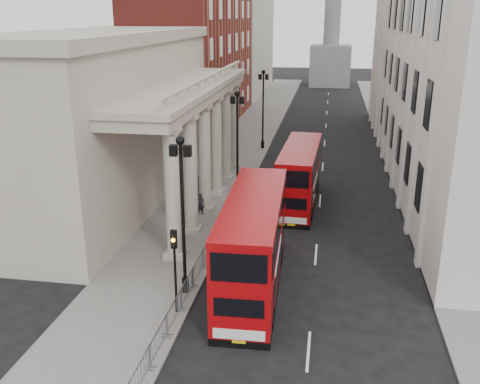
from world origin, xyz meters
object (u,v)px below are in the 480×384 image
Objects in this scene: lamp_post_south at (182,206)px; pedestrian_c at (215,174)px; lamp_post_north at (263,104)px; lamp_post_mid at (237,136)px; traffic_light at (174,256)px; pedestrian_a at (201,204)px; pedestrian_b at (199,186)px; bus_near at (253,242)px; bus_far at (300,175)px; monument_column at (333,3)px.

lamp_post_south is 19.07m from pedestrian_c.
lamp_post_south is 32.00m from lamp_post_north.
pedestrian_c is (-2.34, 2.51, -3.93)m from lamp_post_mid.
pedestrian_a is (-1.99, 13.28, -2.21)m from traffic_light.
lamp_post_south is 16.17m from pedestrian_b.
bus_far is (1.61, 13.60, -0.24)m from bus_near.
lamp_post_south is 4.84× the size of pedestrian_c.
traffic_light is 2.65× the size of pedestrian_b.
monument_column is 91.17m from traffic_light.
pedestrian_a is at bearing 116.11° from bus_near.
bus_near is at bearing -57.36° from pedestrian_a.
lamp_post_mid is at bearing -90.00° from lamp_post_north.
lamp_post_north is 14.24m from pedestrian_c.
bus_near is (3.38, 1.40, -2.31)m from lamp_post_south.
lamp_post_north is 30.87m from bus_near.
lamp_post_south is 16.00m from lamp_post_mid.
bus_far is (4.89, 17.02, -0.74)m from traffic_light.
pedestrian_c is at bearing 156.45° from bus_far.
lamp_post_mid is at bearing 101.02° from bus_near.
monument_column is 88.94m from lamp_post_south.
monument_column is 6.51× the size of lamp_post_south.
lamp_post_south is at bearing -106.29° from bus_far.
pedestrian_a is at bearing 98.52° from traffic_light.
lamp_post_south is at bearing -159.52° from bus_near.
monument_column is 33.41× the size of pedestrian_b.
lamp_post_north is 21.21m from pedestrian_a.
pedestrian_b is at bearing -100.18° from lamp_post_north.
bus_far is at bearing 81.25° from bus_near.
lamp_post_mid reaches higher than bus_far.
lamp_post_south reaches higher than pedestrian_b.
pedestrian_a is (-8.49, -76.74, -15.09)m from monument_column.
traffic_light is at bearing -89.83° from lamp_post_north.
lamp_post_north is 0.72× the size of bus_near.
traffic_light is 13.61m from pedestrian_a.
lamp_post_mid is 0.79× the size of bus_far.
monument_column is at bearing -130.31° from pedestrian_b.
lamp_post_north is at bearing 89.32° from pedestrian_a.
monument_column is 35.07× the size of pedestrian_a.
pedestrian_c is at bearing 96.76° from traffic_light.
traffic_light is at bearing 67.25° from pedestrian_b.
lamp_post_north reaches higher than pedestrian_a.
bus_near is at bearing -49.93° from pedestrian_c.
lamp_post_north is (-6.60, -56.00, -11.07)m from monument_column.
pedestrian_c is (-0.45, 7.26, 0.09)m from pedestrian_a.
lamp_post_south is at bearing -75.94° from pedestrian_a.
lamp_post_north is at bearing 90.00° from lamp_post_south.
lamp_post_south is 1.93× the size of traffic_light.
monument_column reaches higher than pedestrian_a.
lamp_post_south reaches higher than traffic_light.
pedestrian_a is at bearing 72.03° from pedestrian_b.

